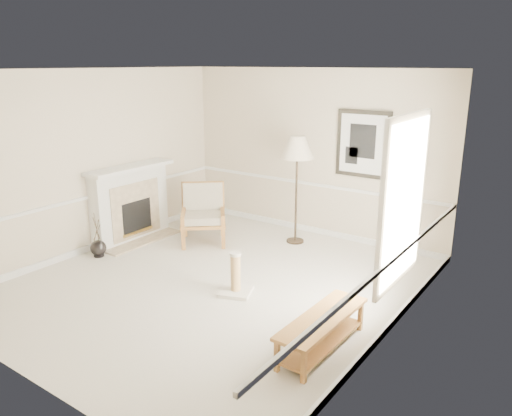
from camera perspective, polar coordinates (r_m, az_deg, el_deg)
The scene contains 8 objects.
ground at distance 7.11m, azimuth -4.85°, elevation -8.56°, with size 5.50×5.50×0.00m, color silver.
room at distance 6.52m, azimuth -3.87°, elevation 6.40°, with size 5.04×5.54×2.92m.
fireplace at distance 8.86m, azimuth -14.13°, elevation 0.48°, with size 0.64×1.64×1.31m.
floor_vase at distance 8.35m, azimuth -17.57°, elevation -4.43°, with size 0.25×0.25×0.74m.
armchair at distance 8.61m, azimuth -6.06°, elevation -0.31°, with size 1.08×1.09×0.99m.
floor_lamp at distance 8.26m, azimuth 4.74°, elevation 6.59°, with size 0.75×0.75×1.83m.
bench at distance 5.53m, azimuth 7.56°, elevation -13.38°, with size 0.45×1.37×0.39m.
scratching_post at distance 6.73m, azimuth -2.34°, elevation -8.29°, with size 0.53×0.53×0.59m.
Camera 1 is at (4.19, -4.91, 2.99)m, focal length 35.00 mm.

